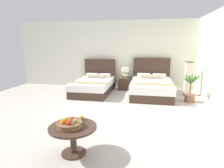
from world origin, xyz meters
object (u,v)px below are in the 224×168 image
table_lamp (125,72)px  loose_apple (82,117)px  vase (121,76)px  coffee_table (73,133)px  fruit_bowl (69,124)px  potted_palm (190,93)px  nightstand (125,84)px  bed_near_corner (151,87)px  bed_near_window (94,85)px  floor_lamp_corner (188,79)px

table_lamp → loose_apple: bearing=-93.5°
vase → coffee_table: (-0.17, -4.73, -0.18)m
table_lamp → fruit_bowl: size_ratio=0.99×
vase → fruit_bowl: bearing=-92.6°
potted_palm → table_lamp: bearing=148.1°
nightstand → potted_palm: bearing=-31.5°
bed_near_corner → fruit_bowl: (-1.38, -4.07, 0.23)m
table_lamp → bed_near_window: bearing=-145.8°
bed_near_window → nightstand: bed_near_window is taller
coffee_table → bed_near_window: bearing=100.8°
nightstand → bed_near_window: bearing=-146.5°
coffee_table → fruit_bowl: bearing=-143.5°
bed_near_corner → loose_apple: (-1.29, -3.75, 0.21)m
bed_near_corner → potted_palm: bearing=-27.7°
floor_lamp_corner → bed_near_corner: bearing=-169.2°
floor_lamp_corner → fruit_bowl: bearing=-121.6°
bed_near_window → table_lamp: 1.39m
floor_lamp_corner → potted_palm: bearing=-95.9°
table_lamp → vase: 0.24m
vase → fruit_bowl: size_ratio=0.34×
bed_near_window → vase: bearing=36.0°
floor_lamp_corner → potted_palm: 0.92m
loose_apple → coffee_table: bearing=-100.0°
nightstand → fruit_bowl: bearing=-94.3°
fruit_bowl → potted_palm: (2.56, 3.45, -0.26)m
bed_near_corner → loose_apple: size_ratio=28.08×
bed_near_corner → nightstand: (-1.02, 0.73, -0.07)m
table_lamp → floor_lamp_corner: (2.28, -0.51, -0.12)m
bed_near_window → potted_palm: 3.35m
loose_apple → potted_palm: bearing=51.8°
coffee_table → floor_lamp_corner: floor_lamp_corner is taller
bed_near_corner → potted_palm: size_ratio=2.38×
table_lamp → potted_palm: 2.62m
coffee_table → floor_lamp_corner: 5.02m
vase → fruit_bowl: fruit_bowl is taller
table_lamp → vase: size_ratio=2.91×
loose_apple → floor_lamp_corner: floor_lamp_corner is taller
bed_near_window → potted_palm: size_ratio=2.32×
fruit_bowl → potted_palm: potted_palm is taller
vase → table_lamp: bearing=21.6°
table_lamp → coffee_table: bearing=-93.9°
coffee_table → floor_lamp_corner: (2.61, 4.28, 0.23)m
coffee_table → floor_lamp_corner: bearing=58.7°
bed_near_window → loose_apple: (0.82, -3.75, 0.23)m
bed_near_corner → coffee_table: bed_near_corner is taller
table_lamp → loose_apple: size_ratio=5.36×
bed_near_corner → loose_apple: bearing=-109.0°
bed_near_window → coffee_table: bed_near_window is taller
nightstand → coffee_table: (-0.32, -4.77, 0.13)m
vase → loose_apple: size_ratio=1.84×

